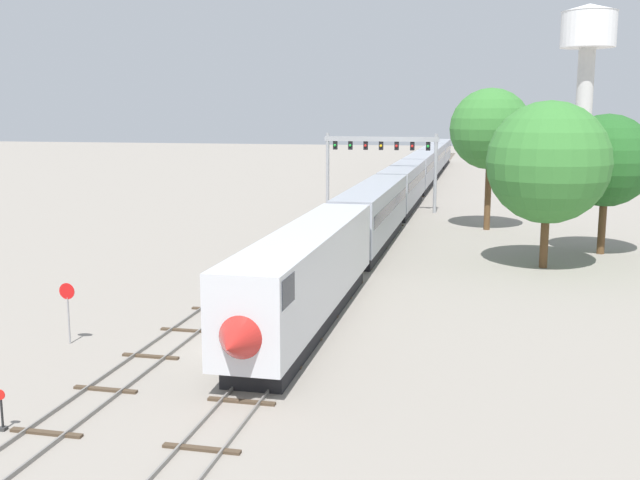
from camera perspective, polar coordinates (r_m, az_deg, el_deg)
ground_plane at (r=34.19m, az=-6.05°, el=-8.30°), size 400.00×400.00×0.00m
track_main at (r=91.77m, az=7.10°, el=3.21°), size 2.60×200.00×0.16m
track_near at (r=72.90m, az=1.29°, el=1.56°), size 2.60×160.00×0.16m
passenger_train at (r=92.54m, az=7.19°, el=4.85°), size 3.04×134.43×4.80m
signal_gantry at (r=79.12m, az=4.69°, el=6.60°), size 12.10×0.49×8.28m
water_tower at (r=127.66m, az=19.84°, el=13.87°), size 8.64×8.64×27.05m
switch_stand at (r=27.82m, az=-23.20°, el=-12.29°), size 0.36×0.24×1.46m
stop_sign at (r=36.11m, az=-18.78°, el=-4.70°), size 0.76×0.08×2.88m
trackside_tree_left at (r=68.17m, az=12.94°, el=8.28°), size 7.17×7.17×12.63m
trackside_tree_mid at (r=59.02m, az=21.11°, el=5.69°), size 6.84×6.84×10.43m
trackside_tree_right at (r=52.37m, az=17.11°, el=5.70°), size 8.24×8.24×11.33m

